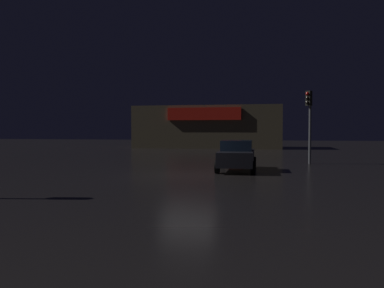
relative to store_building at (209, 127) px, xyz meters
name	(u,v)px	position (x,y,z in m)	size (l,w,h in m)	color
ground_plane	(188,176)	(3.28, -27.59, -2.40)	(120.00, 120.00, 0.00)	black
store_building	(209,127)	(0.00, 0.00, 0.00)	(16.65, 6.90, 4.79)	brown
traffic_signal_main	(309,113)	(9.31, -20.21, 0.68)	(0.41, 0.43, 4.46)	#595B60
car_near	(237,155)	(5.30, -24.98, -1.61)	(1.99, 4.33, 1.55)	black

